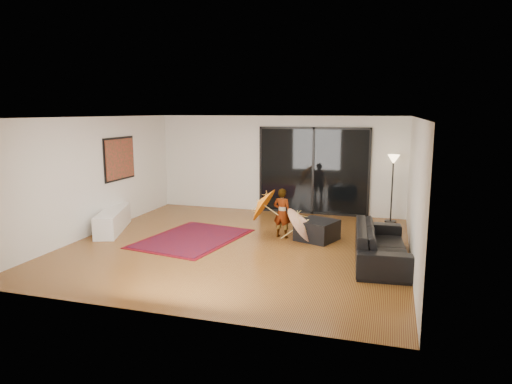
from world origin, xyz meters
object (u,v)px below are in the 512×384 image
at_px(sofa, 381,244).
at_px(ottoman, 317,230).
at_px(media_console, 113,220).
at_px(child, 282,213).

height_order(sofa, ottoman, sofa).
relative_size(media_console, sofa, 0.77).
bearing_deg(ottoman, child, -179.16).
relative_size(sofa, ottoman, 3.07).
bearing_deg(sofa, media_console, 80.54).
distance_m(ottoman, child, 0.87).
height_order(sofa, child, child).
bearing_deg(media_console, sofa, -25.32).
bearing_deg(media_console, child, -12.00).
distance_m(sofa, child, 2.48).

